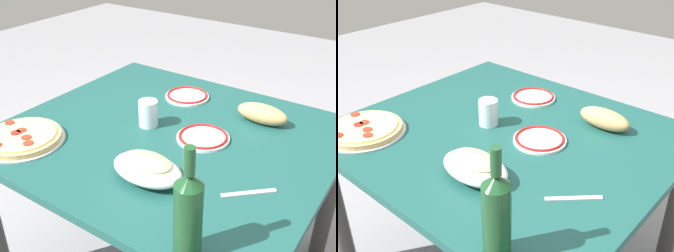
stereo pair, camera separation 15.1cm
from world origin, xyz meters
TOP-DOWN VIEW (x-y plane):
  - dining_table at (0.00, 0.00)m, footprint 1.18×1.06m
  - pepperoni_pizza at (0.40, 0.35)m, footprint 0.30×0.30m
  - baked_pasta_dish at (-0.11, 0.27)m, footprint 0.24×0.15m
  - wine_bottle at (-0.38, 0.47)m, footprint 0.07×0.07m
  - water_glass at (0.10, -0.01)m, footprint 0.07×0.07m
  - side_plate_near at (-0.13, -0.04)m, footprint 0.19×0.19m
  - side_plate_far at (0.11, -0.31)m, footprint 0.19×0.19m
  - bread_loaf at (-0.25, -0.28)m, footprint 0.20×0.09m
  - fork_right at (-0.40, 0.16)m, footprint 0.13×0.13m

SIDE VIEW (x-z plane):
  - dining_table at x=0.00m, z-range 0.24..0.95m
  - fork_right at x=-0.40m, z-range 0.70..0.71m
  - side_plate_near at x=-0.13m, z-range 0.70..0.72m
  - side_plate_far at x=0.11m, z-range 0.70..0.72m
  - pepperoni_pizza at x=0.40m, z-range 0.70..0.73m
  - bread_loaf at x=-0.25m, z-range 0.70..0.78m
  - baked_pasta_dish at x=-0.11m, z-range 0.70..0.78m
  - water_glass at x=0.10m, z-range 0.70..0.80m
  - wine_bottle at x=-0.38m, z-range 0.67..0.98m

